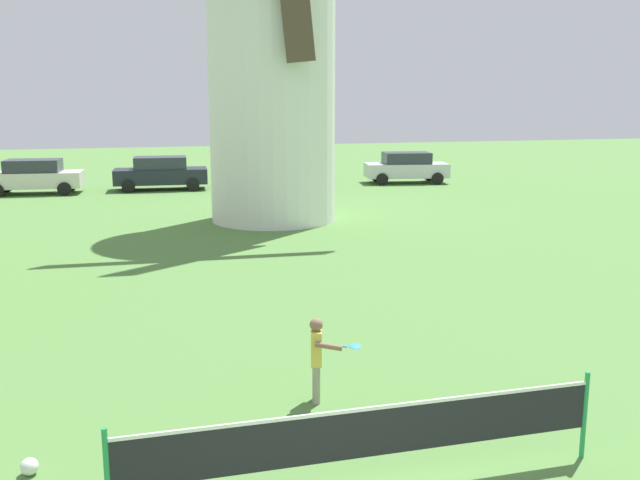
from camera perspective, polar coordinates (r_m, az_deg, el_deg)
name	(u,v)px	position (r m, az deg, el deg)	size (l,w,h in m)	color
windmill	(271,31)	(25.11, -3.94, 16.41)	(8.18, 5.10, 13.52)	white
tennis_net	(368,433)	(8.09, 3.87, -15.23)	(5.58, 0.06, 1.10)	#238E4C
player_far	(318,355)	(10.21, -0.17, -9.23)	(0.71, 0.64, 1.26)	#9E937F
stray_ball	(29,466)	(9.27, -22.35, -16.51)	(0.20, 0.20, 0.20)	silver
parked_car_cream	(34,176)	(34.64, -22.03, 4.79)	(4.33, 2.20, 1.56)	silver
parked_car_black	(161,173)	(34.45, -12.70, 5.31)	(4.40, 2.11, 1.56)	#1E232D
parked_car_green	(278,169)	(35.67, -3.40, 5.77)	(4.08, 1.97, 1.56)	#1E6638
parked_car_silver	(406,167)	(36.59, 6.96, 5.85)	(4.37, 2.40, 1.56)	silver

